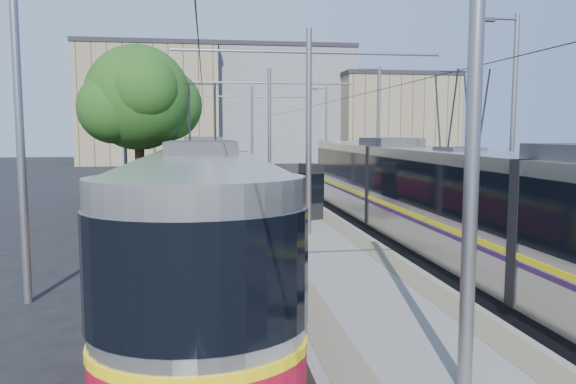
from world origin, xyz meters
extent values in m
plane|color=black|center=(0.00, 0.00, 0.00)|extent=(160.00, 160.00, 0.00)
cube|color=gray|center=(0.00, 17.00, 0.15)|extent=(4.00, 50.00, 0.30)
cube|color=gray|center=(-1.45, 17.00, 0.30)|extent=(0.70, 50.00, 0.01)
cube|color=gray|center=(1.45, 17.00, 0.30)|extent=(0.70, 50.00, 0.01)
cube|color=gray|center=(-4.32, 17.00, 0.01)|extent=(0.07, 70.00, 0.03)
cube|color=gray|center=(-2.88, 17.00, 0.01)|extent=(0.07, 70.00, 0.03)
cube|color=gray|center=(2.88, 17.00, 0.01)|extent=(0.07, 70.00, 0.03)
cube|color=gray|center=(4.32, 17.00, 0.01)|extent=(0.07, 70.00, 0.03)
cube|color=black|center=(-3.60, 9.21, 0.20)|extent=(2.30, 29.70, 0.40)
cube|color=beige|center=(-3.60, 9.21, 1.85)|extent=(2.40, 28.10, 2.90)
cube|color=black|center=(-3.60, 9.21, 2.35)|extent=(2.43, 28.10, 1.30)
cube|color=yellow|center=(-3.60, 9.21, 1.45)|extent=(2.43, 28.10, 0.12)
cube|color=red|center=(-3.60, 9.21, 0.95)|extent=(2.42, 28.10, 1.10)
cube|color=#2D2D30|center=(-3.60, 9.21, 3.45)|extent=(1.68, 3.00, 0.30)
cube|color=black|center=(3.60, 4.03, 0.20)|extent=(2.30, 29.66, 0.40)
cube|color=#B8B2A9|center=(3.60, 4.03, 1.85)|extent=(2.40, 28.06, 2.90)
cube|color=black|center=(3.60, 4.03, 2.35)|extent=(2.43, 28.06, 1.30)
cube|color=yellow|center=(3.60, 4.03, 1.45)|extent=(2.43, 28.06, 0.12)
cube|color=#301343|center=(3.60, 4.03, 1.30)|extent=(2.43, 28.06, 0.10)
cube|color=#2D2D30|center=(3.60, 4.03, 3.45)|extent=(1.68, 3.00, 0.30)
cylinder|color=slate|center=(0.00, -4.00, 3.80)|extent=(0.20, 0.20, 7.00)
cylinder|color=slate|center=(0.00, 8.00, 3.80)|extent=(0.20, 0.20, 7.00)
cylinder|color=slate|center=(0.00, 8.00, 6.50)|extent=(9.20, 0.10, 0.10)
cylinder|color=slate|center=(0.00, 20.00, 3.80)|extent=(0.20, 0.20, 7.00)
cylinder|color=slate|center=(0.00, 20.00, 6.50)|extent=(9.20, 0.10, 0.10)
cylinder|color=slate|center=(0.00, 32.00, 3.80)|extent=(0.20, 0.20, 7.00)
cylinder|color=slate|center=(0.00, 32.00, 6.50)|extent=(9.20, 0.10, 0.10)
cylinder|color=black|center=(-3.60, 17.00, 5.55)|extent=(0.02, 70.00, 0.02)
cylinder|color=black|center=(3.60, 17.00, 5.55)|extent=(0.02, 70.00, 0.02)
cylinder|color=slate|center=(-7.50, 2.00, 4.00)|extent=(0.18, 0.18, 8.00)
cylinder|color=slate|center=(-7.50, 18.00, 4.00)|extent=(0.18, 0.18, 8.00)
cube|color=#2D2D30|center=(-6.40, 18.00, 7.75)|extent=(0.50, 0.22, 0.12)
cylinder|color=slate|center=(-7.50, 34.00, 4.00)|extent=(0.18, 0.18, 8.00)
cube|color=#2D2D30|center=(-6.40, 34.00, 7.75)|extent=(0.50, 0.22, 0.12)
cylinder|color=slate|center=(7.50, 8.00, 4.00)|extent=(0.18, 0.18, 8.00)
cube|color=#2D2D30|center=(6.40, 8.00, 7.75)|extent=(0.50, 0.22, 0.12)
cylinder|color=slate|center=(7.50, 24.00, 4.00)|extent=(0.18, 0.18, 8.00)
cube|color=#2D2D30|center=(6.40, 24.00, 7.75)|extent=(0.50, 0.22, 0.12)
cylinder|color=slate|center=(7.50, 40.00, 4.00)|extent=(0.18, 0.18, 8.00)
cube|color=#2D2D30|center=(6.40, 40.00, 7.75)|extent=(0.50, 0.22, 0.12)
cube|color=black|center=(0.72, 11.37, 1.43)|extent=(0.91, 1.13, 2.25)
cube|color=black|center=(0.72, 11.37, 1.57)|extent=(0.96, 1.18, 1.18)
cylinder|color=#382314|center=(-6.62, 16.38, 1.64)|extent=(0.45, 0.45, 3.28)
sphere|color=#244C15|center=(-6.62, 16.38, 5.43)|extent=(4.92, 4.92, 4.92)
sphere|color=#244C15|center=(-5.39, 17.20, 5.12)|extent=(3.48, 3.48, 3.48)
cube|color=gray|center=(-10.00, 60.00, 6.84)|extent=(16.00, 12.00, 13.67)
cube|color=#262328|center=(-10.00, 60.00, 13.92)|extent=(16.32, 12.24, 0.50)
cube|color=gray|center=(6.00, 64.00, 7.07)|extent=(18.00, 14.00, 14.15)
cube|color=#262328|center=(6.00, 64.00, 14.40)|extent=(18.36, 14.28, 0.50)
cube|color=gray|center=(20.00, 58.00, 5.27)|extent=(14.00, 10.00, 10.54)
cube|color=#262328|center=(20.00, 58.00, 10.79)|extent=(14.28, 10.20, 0.50)
camera|label=1|loc=(-3.49, -11.00, 3.82)|focal=35.00mm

